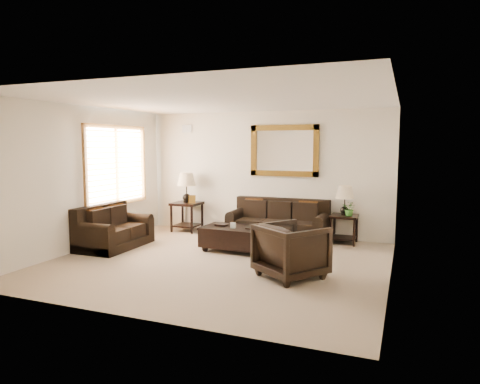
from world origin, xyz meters
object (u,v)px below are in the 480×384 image
at_px(coffee_table, 237,236).
at_px(armchair, 291,248).
at_px(loveseat, 112,232).
at_px(end_table_right, 345,206).
at_px(sofa, 279,225).
at_px(end_table_left, 187,193).

distance_m(coffee_table, armchair, 1.80).
distance_m(loveseat, end_table_right, 4.60).
bearing_deg(loveseat, armchair, -99.15).
bearing_deg(armchair, end_table_right, -63.30).
bearing_deg(sofa, loveseat, -146.46).
bearing_deg(end_table_right, sofa, -175.71).
relative_size(loveseat, end_table_left, 1.09).
relative_size(loveseat, armchair, 1.63).
xyz_separation_m(sofa, end_table_right, (1.34, 0.10, 0.46)).
height_order(loveseat, end_table_left, end_table_left).
relative_size(sofa, loveseat, 1.41).
bearing_deg(loveseat, end_table_left, -17.28).
xyz_separation_m(sofa, armchair, (0.91, -2.46, 0.14)).
bearing_deg(sofa, armchair, -69.62).
bearing_deg(armchair, loveseat, 26.95).
height_order(loveseat, end_table_right, end_table_right).
distance_m(end_table_left, armchair, 4.03).
bearing_deg(coffee_table, end_table_left, 145.98).
height_order(end_table_left, end_table_right, end_table_left).
relative_size(end_table_left, armchair, 1.50).
relative_size(loveseat, coffee_table, 1.07).
height_order(sofa, armchair, armchair).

